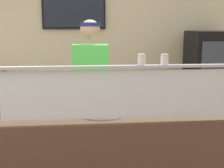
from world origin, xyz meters
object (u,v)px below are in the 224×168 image
object	(u,v)px
pepper_flake_shaker	(164,60)
drink_fridge	(209,86)
worker_figure	(91,90)
pizza_server	(105,110)
parmesan_shaker	(142,60)
pizza_tray	(102,112)

from	to	relation	value
pepper_flake_shaker	drink_fridge	world-z (taller)	drink_fridge
worker_figure	drink_fridge	bearing A→B (deg)	30.99
pizza_server	pepper_flake_shaker	world-z (taller)	pepper_flake_shaker
pizza_server	worker_figure	bearing A→B (deg)	105.89
pizza_server	drink_fridge	world-z (taller)	drink_fridge
pizza_server	parmesan_shaker	world-z (taller)	parmesan_shaker
pizza_server	drink_fridge	xyz separation A→B (m)	(1.67, 1.79, -0.18)
pizza_tray	pepper_flake_shaker	size ratio (longest dim) A/B	5.07
drink_fridge	pizza_server	bearing A→B (deg)	-133.06
pizza_tray	parmesan_shaker	bearing A→B (deg)	-40.85
pizza_tray	worker_figure	world-z (taller)	worker_figure
pepper_flake_shaker	worker_figure	xyz separation A→B (m)	(-0.54, 0.96, -0.43)
pizza_tray	drink_fridge	distance (m)	2.46
parmesan_shaker	worker_figure	distance (m)	1.12
worker_figure	drink_fridge	xyz separation A→B (m)	(1.77, 1.06, -0.20)
pizza_tray	pepper_flake_shaker	xyz separation A→B (m)	(0.47, -0.25, 0.47)
worker_figure	parmesan_shaker	bearing A→B (deg)	-69.26
pepper_flake_shaker	drink_fridge	bearing A→B (deg)	58.78
pizza_tray	pizza_server	distance (m)	0.04
pizza_server	pizza_tray	bearing A→B (deg)	152.96
pizza_tray	parmesan_shaker	world-z (taller)	parmesan_shaker
parmesan_shaker	worker_figure	bearing A→B (deg)	110.74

